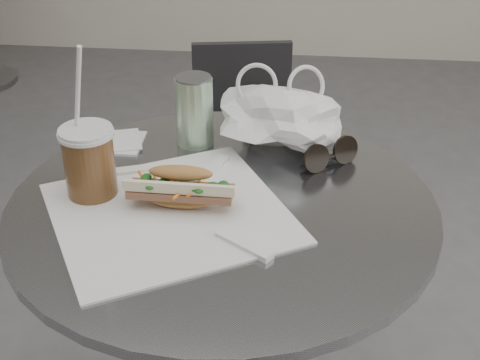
# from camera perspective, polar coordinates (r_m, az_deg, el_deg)

# --- Properties ---
(cafe_table) EXTENTS (0.76, 0.76, 0.74)m
(cafe_table) POSITION_cam_1_polar(r_m,az_deg,el_deg) (1.35, -1.38, -11.72)
(cafe_table) COLOR slate
(cafe_table) RESTS_ON ground
(chair_far) EXTENTS (0.38, 0.40, 0.72)m
(chair_far) POSITION_cam_1_polar(r_m,az_deg,el_deg) (2.05, 0.43, -0.14)
(chair_far) COLOR #2E2E31
(chair_far) RESTS_ON ground
(sandwich_paper) EXTENTS (0.51, 0.50, 0.00)m
(sandwich_paper) POSITION_cam_1_polar(r_m,az_deg,el_deg) (1.15, -6.06, -2.79)
(sandwich_paper) COLOR white
(sandwich_paper) RESTS_ON cafe_table
(banh_mi) EXTENTS (0.23, 0.09, 0.08)m
(banh_mi) POSITION_cam_1_polar(r_m,az_deg,el_deg) (1.15, -5.07, -0.67)
(banh_mi) COLOR #B78245
(banh_mi) RESTS_ON sandwich_paper
(iced_coffee) EXTENTS (0.10, 0.10, 0.28)m
(iced_coffee) POSITION_cam_1_polar(r_m,az_deg,el_deg) (1.20, -12.75, 1.58)
(iced_coffee) COLOR brown
(iced_coffee) RESTS_ON cafe_table
(sunglasses) EXTENTS (0.11, 0.09, 0.06)m
(sunglasses) POSITION_cam_1_polar(r_m,az_deg,el_deg) (1.29, 7.68, 2.05)
(sunglasses) COLOR black
(sunglasses) RESTS_ON cafe_table
(plastic_bag) EXTENTS (0.27, 0.23, 0.12)m
(plastic_bag) POSITION_cam_1_polar(r_m,az_deg,el_deg) (1.34, 3.41, 5.21)
(plastic_bag) COLOR white
(plastic_bag) RESTS_ON cafe_table
(napkin_stack) EXTENTS (0.12, 0.12, 0.01)m
(napkin_stack) POSITION_cam_1_polar(r_m,az_deg,el_deg) (1.39, -10.47, 3.19)
(napkin_stack) COLOR white
(napkin_stack) RESTS_ON cafe_table
(drink_can) EXTENTS (0.08, 0.08, 0.14)m
(drink_can) POSITION_cam_1_polar(r_m,az_deg,el_deg) (1.35, -3.91, 5.92)
(drink_can) COLOR #538E52
(drink_can) RESTS_ON cafe_table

